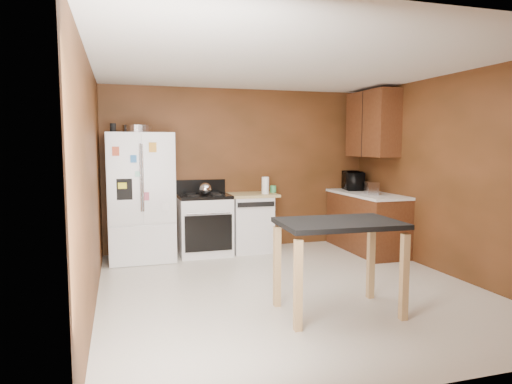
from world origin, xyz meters
name	(u,v)px	position (x,y,z in m)	size (l,w,h in m)	color
floor	(291,289)	(0.00, 0.00, 0.00)	(4.50, 4.50, 0.00)	beige
ceiling	(292,64)	(0.00, 0.00, 2.50)	(4.50, 4.50, 0.00)	white
wall_back	(240,169)	(0.00, 2.25, 1.25)	(4.20, 4.20, 0.00)	brown
wall_front	(418,204)	(0.00, -2.25, 1.25)	(4.20, 4.20, 0.00)	brown
wall_left	(91,184)	(-2.10, 0.00, 1.25)	(4.50, 4.50, 0.00)	brown
wall_right	(449,176)	(2.10, 0.00, 1.25)	(4.50, 4.50, 0.00)	brown
roasting_pan	(138,129)	(-1.57, 1.86, 1.85)	(0.41, 0.41, 0.10)	silver
pen_cup	(113,128)	(-1.90, 1.81, 1.86)	(0.08, 0.08, 0.12)	black
kettle	(205,189)	(-0.64, 1.84, 0.99)	(0.18, 0.18, 0.18)	silver
paper_towel	(265,185)	(0.29, 1.84, 1.02)	(0.11, 0.11, 0.26)	white
green_canister	(273,189)	(0.47, 2.01, 0.94)	(0.10, 0.10, 0.11)	#43AE63
toaster	(372,188)	(1.74, 1.21, 0.99)	(0.16, 0.26, 0.19)	silver
microwave	(353,181)	(1.83, 1.95, 1.04)	(0.49, 0.33, 0.27)	black
refrigerator	(141,197)	(-1.55, 1.86, 0.90)	(0.90, 0.80, 1.80)	white
gas_range	(204,224)	(-0.64, 1.92, 0.46)	(0.76, 0.68, 1.10)	white
dishwasher	(250,222)	(0.08, 1.95, 0.45)	(0.78, 0.63, 0.89)	white
right_cabinets	(368,192)	(1.84, 1.48, 0.91)	(0.63, 1.58, 2.45)	#5A3018
island	(339,236)	(0.17, -0.82, 0.76)	(1.17, 0.81, 0.91)	black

